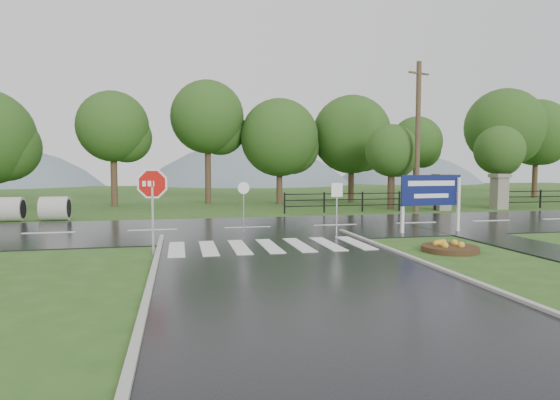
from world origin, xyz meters
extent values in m
plane|color=#2B511B|center=(0.00, 0.00, 0.00)|extent=(120.00, 120.00, 0.00)
cube|color=black|center=(0.00, 10.00, 0.00)|extent=(90.00, 8.00, 0.04)
cube|color=black|center=(8.50, 4.00, 0.00)|extent=(2.20, 11.00, 0.04)
cube|color=silver|center=(-3.00, 5.00, 0.06)|extent=(0.50, 2.80, 0.02)
cube|color=silver|center=(-2.00, 5.00, 0.06)|extent=(0.50, 2.80, 0.02)
cube|color=silver|center=(-1.00, 5.00, 0.06)|extent=(0.50, 2.80, 0.02)
cube|color=silver|center=(0.00, 5.00, 0.06)|extent=(0.50, 2.80, 0.02)
cube|color=silver|center=(1.00, 5.00, 0.06)|extent=(0.50, 2.80, 0.02)
cube|color=silver|center=(2.00, 5.00, 0.06)|extent=(0.50, 2.80, 0.02)
cube|color=silver|center=(3.00, 5.00, 0.06)|extent=(0.50, 2.80, 0.02)
cube|color=#A3A39B|center=(-3.55, -4.00, 0.00)|extent=(0.15, 24.00, 0.12)
cube|color=gray|center=(13.00, 16.00, 1.00)|extent=(0.80, 0.80, 2.00)
cube|color=#6B6659|center=(13.00, 16.00, 2.12)|extent=(1.00, 1.00, 0.24)
cube|color=gray|center=(17.00, 16.00, 1.00)|extent=(0.80, 0.80, 2.00)
cube|color=#6B6659|center=(17.00, 16.00, 2.12)|extent=(1.00, 1.00, 0.24)
cube|color=black|center=(7.75, 16.00, 0.40)|extent=(9.50, 0.05, 0.05)
cube|color=black|center=(7.75, 16.00, 0.75)|extent=(9.50, 0.05, 0.05)
cube|color=black|center=(7.75, 16.00, 1.10)|extent=(9.50, 0.05, 0.05)
cube|color=black|center=(3.00, 16.00, 0.60)|extent=(0.08, 0.08, 1.20)
cube|color=black|center=(12.50, 16.00, 0.60)|extent=(0.08, 0.08, 1.20)
cube|color=black|center=(17.50, 16.00, 0.60)|extent=(0.08, 0.08, 1.20)
sphere|color=slate|center=(-28.00, 65.00, -14.40)|extent=(40.00, 40.00, 40.00)
sphere|color=slate|center=(8.00, 65.00, -17.28)|extent=(48.00, 48.00, 48.00)
sphere|color=slate|center=(36.00, 65.00, -12.96)|extent=(36.00, 36.00, 36.00)
cylinder|color=#9E9B93|center=(-11.06, 15.00, 0.60)|extent=(1.30, 1.20, 1.20)
cylinder|color=#9E9B93|center=(-8.96, 15.00, 0.60)|extent=(1.30, 1.20, 1.20)
cube|color=#939399|center=(-3.68, 4.38, 1.03)|extent=(0.06, 0.06, 2.06)
cylinder|color=white|center=(-3.68, 4.39, 2.16)|extent=(1.23, 0.15, 1.24)
cylinder|color=#BA110C|center=(-3.68, 4.38, 2.16)|extent=(1.07, 0.14, 1.08)
cube|color=silver|center=(5.75, 6.98, 1.12)|extent=(0.12, 0.12, 2.24)
cube|color=silver|center=(8.21, 6.98, 1.12)|extent=(0.12, 0.12, 2.24)
cube|color=#0B134A|center=(6.98, 6.98, 1.73)|extent=(2.68, 0.24, 1.23)
cube|color=white|center=(6.98, 6.94, 2.01)|extent=(2.12, 0.14, 0.20)
cube|color=white|center=(6.98, 6.94, 1.51)|extent=(1.56, 0.11, 0.17)
cylinder|color=#332111|center=(5.42, 3.10, 0.09)|extent=(1.75, 1.75, 0.17)
cube|color=#939399|center=(3.21, 7.56, 0.95)|extent=(0.04, 0.04, 1.91)
cube|color=white|center=(3.21, 7.54, 1.75)|extent=(0.45, 0.05, 0.55)
cylinder|color=#939399|center=(-0.37, 8.55, 0.96)|extent=(0.06, 0.06, 1.92)
cylinder|color=white|center=(-0.37, 8.53, 1.82)|extent=(0.48, 0.08, 0.48)
cylinder|color=#473523|center=(10.98, 15.50, 4.43)|extent=(0.30, 0.30, 8.85)
cube|color=brown|center=(10.98, 15.50, 8.16)|extent=(1.53, 0.55, 0.10)
cylinder|color=#3D2B1C|center=(10.29, 17.50, 1.55)|extent=(0.40, 0.40, 3.09)
sphere|color=#214515|center=(10.29, 17.50, 3.71)|extent=(3.32, 3.32, 3.32)
cylinder|color=#3D2B1C|center=(18.04, 17.50, 1.58)|extent=(0.42, 0.42, 3.16)
sphere|color=#214515|center=(18.04, 17.50, 3.79)|extent=(3.25, 3.25, 3.25)
camera|label=1|loc=(-2.90, -10.02, 2.65)|focal=30.00mm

